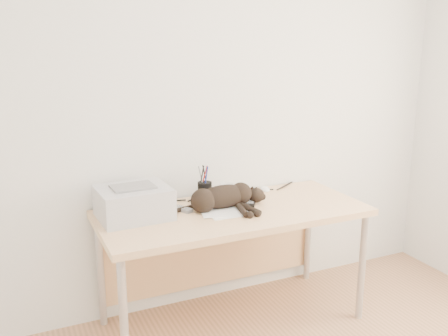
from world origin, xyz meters
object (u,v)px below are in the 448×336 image
cat (221,198)px  mouse (265,187)px  desk (227,226)px  printer (134,202)px  pen_cup (205,191)px  mug (227,190)px

cat → mouse: (0.43, 0.23, -0.05)m
desk → printer: printer is taller
mouse → pen_cup: bearing=-157.3°
cat → mouse: 0.49m
printer → mug: (0.65, 0.14, -0.05)m
printer → pen_cup: pen_cup is taller
printer → cat: size_ratio=0.62×
desk → pen_cup: bearing=121.3°
cat → mug: size_ratio=7.21×
mouse → desk: bearing=-135.9°
printer → cat: 0.52m
desk → mouse: 0.45m
cat → mug: bearing=55.8°
cat → mouse: size_ratio=5.98×
desk → mug: size_ratio=17.51×
desk → printer: (-0.57, 0.03, 0.22)m
mug → pen_cup: pen_cup is taller
cat → mug: 0.24m
pen_cup → printer: bearing=-167.1°
printer → mug: bearing=11.9°
desk → mouse: bearing=27.5°
printer → pen_cup: size_ratio=1.79×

